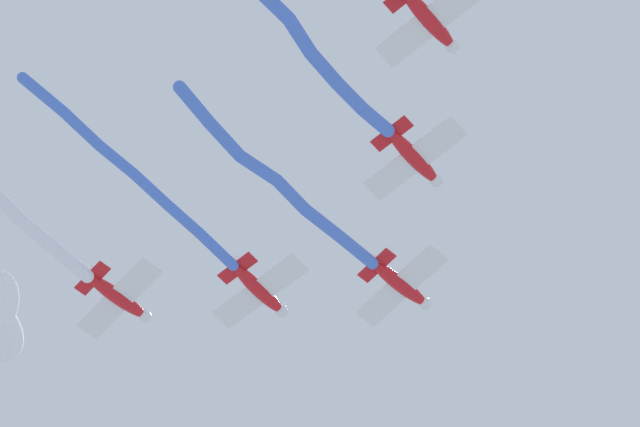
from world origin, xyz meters
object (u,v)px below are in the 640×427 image
at_px(airplane_lead, 401,285).
at_px(airplane_trail, 429,20).
at_px(airplane_right_wing, 414,158).
at_px(airplane_slot, 119,297).
at_px(airplane_left_wing, 260,290).

height_order(airplane_lead, airplane_trail, same).
height_order(airplane_lead, airplane_right_wing, airplane_right_wing).
bearing_deg(airplane_right_wing, airplane_slot, 103.45).
bearing_deg(airplane_trail, airplane_slot, 86.39).
distance_m(airplane_left_wing, airplane_trail, 22.73).
distance_m(airplane_slot, airplane_trail, 29.01).
bearing_deg(airplane_left_wing, airplane_right_wing, -94.00).
bearing_deg(airplane_left_wing, airplane_trail, -110.70).
relative_size(airplane_lead, airplane_right_wing, 0.98).
relative_size(airplane_right_wing, airplane_trail, 1.00).
height_order(airplane_right_wing, airplane_slot, airplane_right_wing).
relative_size(airplane_lead, airplane_trail, 0.98).
bearing_deg(airplane_trail, airplane_right_wing, 44.40).
xyz_separation_m(airplane_left_wing, airplane_slot, (9.14, 3.41, -0.30)).
xyz_separation_m(airplane_right_wing, airplane_slot, (22.63, -1.94, -0.60)).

